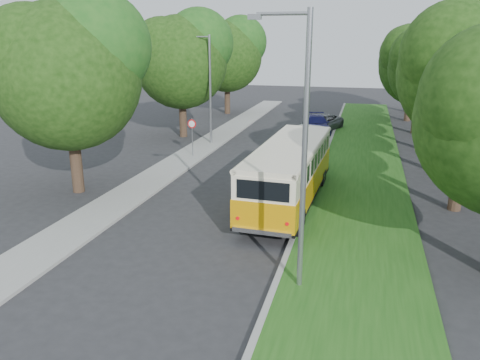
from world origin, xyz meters
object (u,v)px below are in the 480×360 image
(lamppost_far, at_px, (209,86))
(car_blue, at_px, (316,124))
(car_grey, at_px, (321,123))
(vintage_bus, at_px, (289,174))
(car_white, at_px, (307,136))
(car_silver, at_px, (309,161))
(lamppost_near, at_px, (301,147))

(lamppost_far, distance_m, car_blue, 9.94)
(car_blue, relative_size, car_grey, 0.99)
(lamppost_far, bearing_deg, car_grey, 44.38)
(vintage_bus, distance_m, car_white, 12.24)
(lamppost_far, xyz_separation_m, car_silver, (7.70, -5.55, -3.45))
(lamppost_far, bearing_deg, car_blue, 42.39)
(lamppost_near, relative_size, lamppost_far, 1.07)
(lamppost_near, height_order, car_grey, lamppost_near)
(vintage_bus, distance_m, car_silver, 5.71)
(lamppost_near, height_order, car_blue, lamppost_near)
(car_silver, distance_m, car_white, 6.61)
(lamppost_near, bearing_deg, car_blue, 94.64)
(lamppost_near, height_order, vintage_bus, lamppost_near)
(car_silver, height_order, car_blue, car_blue)
(car_silver, xyz_separation_m, car_white, (-0.91, 6.55, 0.04))
(car_white, bearing_deg, car_blue, 107.37)
(lamppost_far, relative_size, car_silver, 1.92)
(car_white, bearing_deg, car_grey, 104.49)
(lamppost_near, xyz_separation_m, lamppost_far, (-8.91, 18.50, -0.25))
(vintage_bus, bearing_deg, car_grey, 93.29)
(lamppost_far, xyz_separation_m, car_white, (6.79, 1.00, -3.41))
(lamppost_near, height_order, lamppost_far, lamppost_near)
(car_blue, bearing_deg, vintage_bus, -99.69)
(car_silver, relative_size, car_blue, 0.83)
(car_blue, bearing_deg, car_white, -102.82)
(car_grey, bearing_deg, car_silver, -68.33)
(lamppost_far, height_order, car_silver, lamppost_far)
(car_silver, relative_size, car_white, 0.91)
(lamppost_far, xyz_separation_m, car_blue, (6.89, 6.29, -3.43))
(car_blue, bearing_deg, lamppost_near, -97.01)
(lamppost_near, distance_m, vintage_bus, 7.99)
(vintage_bus, bearing_deg, car_white, 95.73)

